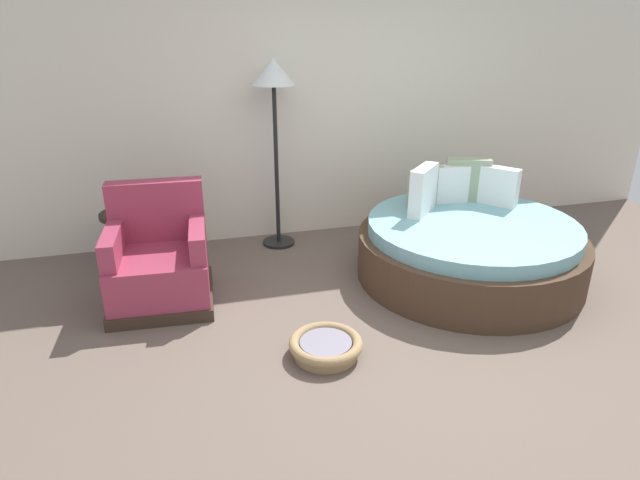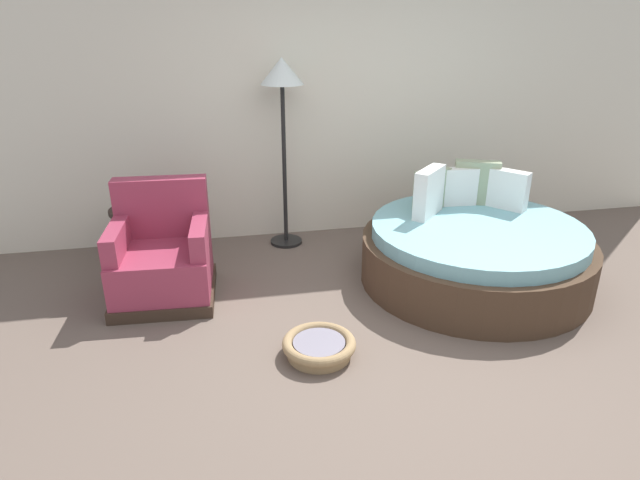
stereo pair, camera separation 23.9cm
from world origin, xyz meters
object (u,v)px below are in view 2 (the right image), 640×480
object	(u,v)px
pet_basket	(319,346)
side_table	(134,218)
red_armchair	(163,259)
floor_lamp	(282,90)
round_daybed	(474,251)

from	to	relation	value
pet_basket	side_table	xyz separation A→B (m)	(-1.38, 1.88, 0.35)
red_armchair	floor_lamp	size ratio (longest dim) A/B	0.52
side_table	red_armchair	bearing A→B (deg)	-69.01
round_daybed	side_table	size ratio (longest dim) A/B	3.77
red_armchair	pet_basket	size ratio (longest dim) A/B	1.84
red_armchair	floor_lamp	world-z (taller)	floor_lamp
red_armchair	side_table	distance (m)	0.83
floor_lamp	side_table	bearing A→B (deg)	-174.51
side_table	floor_lamp	world-z (taller)	floor_lamp
pet_basket	side_table	size ratio (longest dim) A/B	0.98
pet_basket	floor_lamp	size ratio (longest dim) A/B	0.28
round_daybed	side_table	distance (m)	3.10
pet_basket	round_daybed	bearing A→B (deg)	29.07
round_daybed	pet_basket	distance (m)	1.79
round_daybed	floor_lamp	distance (m)	2.27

